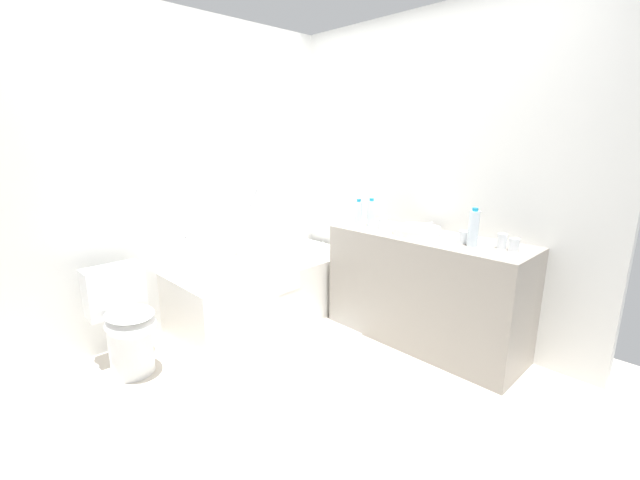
{
  "coord_description": "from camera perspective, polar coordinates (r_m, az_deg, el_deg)",
  "views": [
    {
      "loc": [
        -1.5,
        -1.82,
        1.55
      ],
      "look_at": [
        0.55,
        0.28,
        0.82
      ],
      "focal_mm": 22.85,
      "sensor_mm": 36.0,
      "label": 1
    }
  ],
  "objects": [
    {
      "name": "drinking_glass_0",
      "position": [
        2.88,
        25.53,
        -0.6
      ],
      "size": [
        0.06,
        0.06,
        0.08
      ],
      "primitive_type": "cylinder",
      "color": "white",
      "rests_on": "vanity_counter"
    },
    {
      "name": "bathtub",
      "position": [
        3.61,
        -7.3,
        -6.67
      ],
      "size": [
        1.62,
        0.73,
        1.11
      ],
      "color": "silver",
      "rests_on": "ground_plane"
    },
    {
      "name": "wall_back_tiled",
      "position": [
        3.48,
        -18.87,
        8.36
      ],
      "size": [
        3.17,
        0.1,
        2.5
      ],
      "primitive_type": "cube",
      "color": "silver",
      "rests_on": "ground_plane"
    },
    {
      "name": "ground_plane",
      "position": [
        2.82,
        -4.26,
        -19.34
      ],
      "size": [
        3.77,
        3.77,
        0.0
      ],
      "primitive_type": "plane",
      "color": "beige"
    },
    {
      "name": "bath_mat",
      "position": [
        3.37,
        0.7,
        -13.25
      ],
      "size": [
        0.64,
        0.39,
        0.01
      ],
      "primitive_type": "cube",
      "color": "white",
      "rests_on": "ground_plane"
    },
    {
      "name": "water_bottle_1",
      "position": [
        3.37,
        7.2,
        3.77
      ],
      "size": [
        0.06,
        0.06,
        0.23
      ],
      "color": "silver",
      "rests_on": "vanity_counter"
    },
    {
      "name": "sink_basin",
      "position": [
        3.15,
        13.35,
        1.31
      ],
      "size": [
        0.35,
        0.35,
        0.06
      ],
      "primitive_type": "cylinder",
      "color": "white",
      "rests_on": "vanity_counter"
    },
    {
      "name": "toilet_paper_roll",
      "position": [
        3.1,
        -29.45,
        -16.48
      ],
      "size": [
        0.11,
        0.11,
        0.14
      ],
      "primitive_type": "cylinder",
      "color": "white",
      "rests_on": "ground_plane"
    },
    {
      "name": "drinking_glass_3",
      "position": [
        2.91,
        24.14,
        -0.14
      ],
      "size": [
        0.06,
        0.06,
        0.1
      ],
      "primitive_type": "cylinder",
      "color": "white",
      "rests_on": "vanity_counter"
    },
    {
      "name": "water_bottle_0",
      "position": [
        2.88,
        20.7,
        1.54
      ],
      "size": [
        0.07,
        0.07,
        0.26
      ],
      "color": "silver",
      "rests_on": "vanity_counter"
    },
    {
      "name": "water_bottle_2",
      "position": [
        3.41,
        5.43,
        3.82
      ],
      "size": [
        0.06,
        0.06,
        0.21
      ],
      "color": "silver",
      "rests_on": "vanity_counter"
    },
    {
      "name": "drinking_glass_2",
      "position": [
        3.27,
        8.79,
        2.28
      ],
      "size": [
        0.08,
        0.08,
        0.08
      ],
      "primitive_type": "cylinder",
      "color": "white",
      "rests_on": "vanity_counter"
    },
    {
      "name": "drinking_glass_1",
      "position": [
        2.97,
        19.47,
        0.4
      ],
      "size": [
        0.06,
        0.06,
        0.08
      ],
      "primitive_type": "cylinder",
      "color": "white",
      "rests_on": "vanity_counter"
    },
    {
      "name": "toilet",
      "position": [
        3.08,
        -25.6,
        -10.32
      ],
      "size": [
        0.37,
        0.53,
        0.72
      ],
      "rotation": [
        0.0,
        0.0,
        -1.57
      ],
      "color": "white",
      "rests_on": "ground_plane"
    },
    {
      "name": "wall_right_mirror",
      "position": [
        3.46,
        13.97,
        8.66
      ],
      "size": [
        0.1,
        2.92,
        2.5
      ],
      "primitive_type": "cube",
      "color": "silver",
      "rests_on": "ground_plane"
    },
    {
      "name": "sink_faucet",
      "position": [
        3.32,
        15.25,
        1.86
      ],
      "size": [
        0.12,
        0.15,
        0.06
      ],
      "color": "#ADADB2",
      "rests_on": "vanity_counter"
    },
    {
      "name": "vanity_counter",
      "position": [
        3.24,
        14.33,
        -6.75
      ],
      "size": [
        0.53,
        1.5,
        0.85
      ],
      "primitive_type": "cube",
      "color": "gray",
      "rests_on": "ground_plane"
    }
  ]
}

